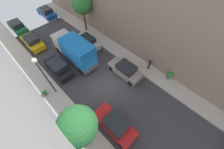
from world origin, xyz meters
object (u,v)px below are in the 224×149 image
street_tree_1 (82,4)px  parked_car_left_3 (33,42)px  parked_car_right_2 (87,42)px  potted_plant_3 (44,93)px  parked_car_left_2 (58,68)px  potted_plant_1 (170,75)px  parked_car_right_1 (125,70)px  lamp_post (42,72)px  street_tree_0 (77,126)px  delivery_truck (75,50)px  pedestrian (150,63)px  parked_car_left_1 (115,124)px  parked_car_left_4 (18,27)px  parked_car_right_3 (47,13)px

street_tree_1 → parked_car_left_3: bearing=162.3°
parked_car_right_2 → potted_plant_3: parked_car_right_2 is taller
parked_car_left_2 → street_tree_1: 9.45m
street_tree_1 → potted_plant_1: (0.75, -14.43, -3.47)m
parked_car_right_1 → lamp_post: 8.70m
parked_car_left_3 → street_tree_0: street_tree_0 is taller
street_tree_1 → parked_car_right_1: bearing=-102.4°
delivery_truck → potted_plant_1: size_ratio=6.80×
pedestrian → potted_plant_1: 2.61m
parked_car_left_1 → potted_plant_3: parked_car_left_1 is taller
parked_car_left_2 → street_tree_1: bearing=29.4°
parked_car_left_1 → pedestrian: size_ratio=2.44×
parked_car_left_2 → parked_car_right_1: bearing=-47.9°
parked_car_left_4 → parked_car_left_1: bearing=-90.0°
parked_car_left_2 → parked_car_right_1: size_ratio=1.00×
parked_car_left_1 → street_tree_1: 16.12m
parked_car_left_1 → street_tree_0: street_tree_0 is taller
parked_car_right_2 → pedestrian: 9.17m
parked_car_right_2 → street_tree_1: size_ratio=0.77×
parked_car_left_2 → parked_car_right_2: bearing=12.8°
parked_car_left_1 → parked_car_left_3: bearing=90.0°
parked_car_right_3 → pedestrian: size_ratio=2.44×
street_tree_0 → potted_plant_3: (-0.39, 6.57, -3.52)m
parked_car_left_2 → potted_plant_3: size_ratio=5.56×
potted_plant_3 → street_tree_0: bearing=-86.6°
parked_car_right_1 → parked_car_right_2: 7.20m
street_tree_0 → lamp_post: 6.19m
parked_car_left_2 → delivery_truck: (2.70, -0.01, 1.07)m
street_tree_1 → parked_car_left_2: bearing=-150.6°
parked_car_left_1 → street_tree_1: size_ratio=0.77×
parked_car_left_1 → parked_car_right_2: same height
parked_car_left_4 → parked_car_left_3: bearing=-90.0°
potted_plant_1 → potted_plant_3: 14.02m
potted_plant_3 → pedestrian: bearing=-27.8°
parked_car_left_4 → delivery_truck: (2.70, -11.94, 1.07)m
street_tree_0 → delivery_truck: bearing=58.2°
parked_car_right_1 → potted_plant_3: parked_car_right_1 is taller
pedestrian → potted_plant_3: 12.32m
parked_car_left_4 → potted_plant_1: 23.59m
parked_car_left_3 → parked_car_right_2: same height
lamp_post → parked_car_right_3: bearing=63.7°
parked_car_left_2 → parked_car_left_3: bearing=90.0°
parked_car_left_2 → pedestrian: pedestrian is taller
parked_car_right_2 → lamp_post: bearing=-154.6°
potted_plant_1 → lamp_post: bearing=142.6°
parked_car_right_1 → parked_car_right_2: size_ratio=1.00×
pedestrian → parked_car_right_1: bearing=148.7°
parked_car_left_2 → delivery_truck: 2.90m
parked_car_left_1 → parked_car_right_2: bearing=63.2°
delivery_truck → potted_plant_3: 5.99m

